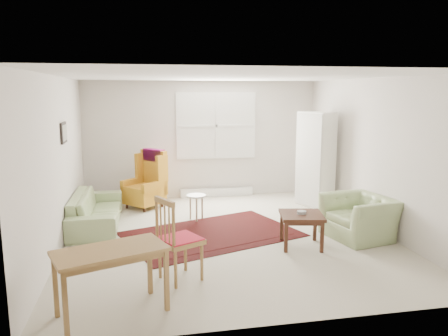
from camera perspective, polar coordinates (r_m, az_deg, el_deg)
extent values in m
cube|color=#BAB19E|center=(7.07, 0.47, -8.83)|extent=(5.00, 5.50, 0.01)
cube|color=white|center=(6.69, 0.50, 11.88)|extent=(5.00, 5.50, 0.01)
cube|color=beige|center=(9.46, -2.84, 3.72)|extent=(5.00, 0.04, 2.50)
cube|color=beige|center=(4.16, 8.07, -4.42)|extent=(5.00, 0.04, 2.50)
cube|color=beige|center=(6.74, -20.84, 0.54)|extent=(0.04, 5.50, 2.50)
cube|color=beige|center=(7.66, 19.14, 1.71)|extent=(0.04, 5.50, 2.50)
cube|color=white|center=(9.46, -1.03, 5.55)|extent=(1.72, 0.06, 1.42)
cube|color=white|center=(9.45, -1.03, 5.55)|extent=(1.60, 0.02, 1.30)
cube|color=silver|center=(9.62, -0.94, -3.18)|extent=(1.60, 0.12, 0.18)
cube|color=black|center=(7.17, -20.22, 4.34)|extent=(0.03, 0.42, 0.32)
cube|color=tan|center=(7.17, -20.10, 4.35)|extent=(0.01, 0.34, 0.24)
imported|color=#8FA46D|center=(7.77, -16.38, -4.49)|extent=(0.78, 1.96, 0.79)
imported|color=#8FA46D|center=(7.20, 17.30, -5.66)|extent=(1.07, 1.17, 0.79)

